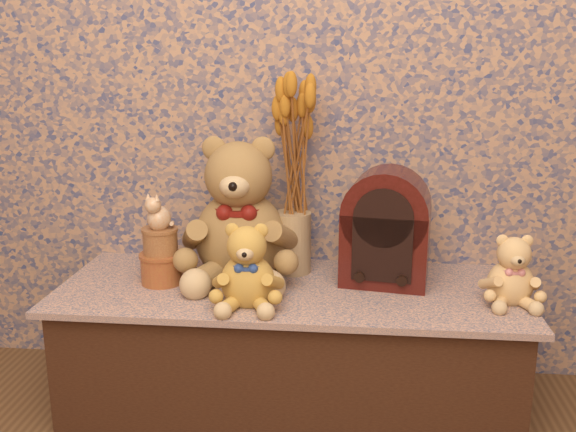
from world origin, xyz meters
name	(u,v)px	position (x,y,z in m)	size (l,w,h in m)	color
display_shelf	(290,345)	(0.00, 1.23, 0.20)	(1.44, 0.57, 0.40)	#34466B
teddy_large	(240,202)	(-0.17, 1.32, 0.65)	(0.39, 0.46, 0.49)	olive
teddy_medium	(247,261)	(-0.11, 1.08, 0.53)	(0.21, 0.25, 0.26)	gold
teddy_small	(512,266)	(0.65, 1.16, 0.51)	(0.18, 0.21, 0.22)	tan
cathedral_radio	(386,226)	(0.30, 1.30, 0.58)	(0.27, 0.19, 0.37)	#3E110B
ceramic_vase	(293,242)	(0.00, 1.37, 0.50)	(0.12, 0.12, 0.20)	tan
dried_stalks	(293,141)	(0.00, 1.37, 0.84)	(0.24, 0.24, 0.47)	#BC701E
biscuit_tin_lower	(162,269)	(-0.41, 1.22, 0.45)	(0.13, 0.13, 0.09)	#B07C33
biscuit_tin_upper	(160,242)	(-0.41, 1.22, 0.54)	(0.11, 0.11, 0.08)	tan
cat_figurine	(159,210)	(-0.41, 1.22, 0.64)	(0.09, 0.10, 0.12)	silver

